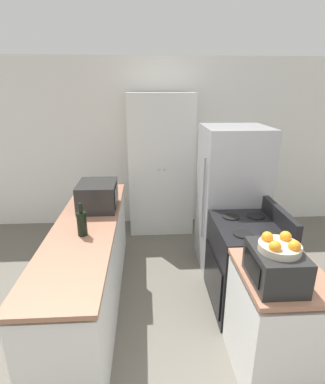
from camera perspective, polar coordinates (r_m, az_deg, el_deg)
The scene contains 10 objects.
wall_back at distance 4.81m, azimuth -1.10°, elevation 8.96°, with size 7.00×0.06×2.60m.
counter_left at distance 3.25m, azimuth -13.76°, elevation -13.36°, with size 0.60×2.53×0.91m.
counter_right at distance 2.67m, azimuth 20.53°, elevation -22.53°, with size 0.60×0.72×0.91m.
pantry_cabinet at distance 4.56m, azimuth -0.32°, elevation 5.16°, with size 0.96×0.54×2.10m.
stove at distance 3.23m, azimuth 15.47°, elevation -13.28°, with size 0.66×0.79×1.07m.
refrigerator at distance 3.74m, azimuth 12.89°, elevation -1.34°, with size 0.76×0.73×1.75m.
microwave at distance 3.32m, azimuth -12.24°, elevation -0.66°, with size 0.41×0.47×0.29m.
wine_bottle at distance 2.76m, azimuth -15.10°, elevation -5.73°, with size 0.09×0.09×0.31m.
toaster_oven at distance 2.20m, azimuth 20.70°, elevation -13.08°, with size 0.32×0.41×0.25m.
fruit_bowl at distance 2.11m, azimuth 21.45°, elevation -9.47°, with size 0.27×0.27×0.11m.
Camera 1 is at (-0.19, -1.32, 2.17)m, focal length 28.00 mm.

